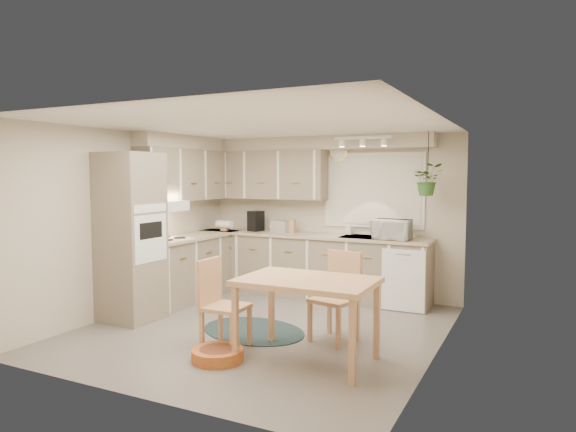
% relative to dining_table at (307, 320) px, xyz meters
% --- Properties ---
extents(floor, '(4.20, 4.20, 0.00)m').
position_rel_dining_table_xyz_m(floor, '(-0.90, 0.72, -0.41)').
color(floor, '#645E58').
rests_on(floor, ground).
extents(ceiling, '(4.20, 4.20, 0.00)m').
position_rel_dining_table_xyz_m(ceiling, '(-0.90, 0.72, 1.99)').
color(ceiling, white).
rests_on(ceiling, wall_back).
extents(wall_back, '(4.00, 0.04, 2.40)m').
position_rel_dining_table_xyz_m(wall_back, '(-0.90, 2.82, 0.79)').
color(wall_back, beige).
rests_on(wall_back, floor).
extents(wall_front, '(4.00, 0.04, 2.40)m').
position_rel_dining_table_xyz_m(wall_front, '(-0.90, -1.38, 0.79)').
color(wall_front, beige).
rests_on(wall_front, floor).
extents(wall_left, '(0.04, 4.20, 2.40)m').
position_rel_dining_table_xyz_m(wall_left, '(-2.90, 0.72, 0.79)').
color(wall_left, beige).
rests_on(wall_left, floor).
extents(wall_right, '(0.04, 4.20, 2.40)m').
position_rel_dining_table_xyz_m(wall_right, '(1.10, 0.72, 0.79)').
color(wall_right, beige).
rests_on(wall_right, floor).
extents(base_cab_left, '(0.60, 1.85, 0.90)m').
position_rel_dining_table_xyz_m(base_cab_left, '(-2.60, 1.60, 0.04)').
color(base_cab_left, gray).
rests_on(base_cab_left, floor).
extents(base_cab_back, '(3.60, 0.60, 0.90)m').
position_rel_dining_table_xyz_m(base_cab_back, '(-1.10, 2.52, 0.04)').
color(base_cab_back, gray).
rests_on(base_cab_back, floor).
extents(counter_left, '(0.64, 1.89, 0.04)m').
position_rel_dining_table_xyz_m(counter_left, '(-2.59, 1.60, 0.51)').
color(counter_left, tan).
rests_on(counter_left, base_cab_left).
extents(counter_back, '(3.64, 0.64, 0.04)m').
position_rel_dining_table_xyz_m(counter_back, '(-1.10, 2.51, 0.51)').
color(counter_back, tan).
rests_on(counter_back, base_cab_back).
extents(oven_stack, '(0.65, 0.65, 2.10)m').
position_rel_dining_table_xyz_m(oven_stack, '(-2.57, 0.35, 0.64)').
color(oven_stack, gray).
rests_on(oven_stack, floor).
extents(wall_oven_face, '(0.02, 0.56, 0.58)m').
position_rel_dining_table_xyz_m(wall_oven_face, '(-2.25, 0.35, 0.64)').
color(wall_oven_face, white).
rests_on(wall_oven_face, oven_stack).
extents(upper_cab_left, '(0.35, 2.00, 0.75)m').
position_rel_dining_table_xyz_m(upper_cab_left, '(-2.72, 1.72, 1.42)').
color(upper_cab_left, gray).
rests_on(upper_cab_left, wall_left).
extents(upper_cab_back, '(2.00, 0.35, 0.75)m').
position_rel_dining_table_xyz_m(upper_cab_back, '(-1.90, 2.65, 1.42)').
color(upper_cab_back, gray).
rests_on(upper_cab_back, wall_back).
extents(soffit_left, '(0.30, 2.00, 0.20)m').
position_rel_dining_table_xyz_m(soffit_left, '(-2.75, 1.72, 1.89)').
color(soffit_left, beige).
rests_on(soffit_left, wall_left).
extents(soffit_back, '(3.60, 0.30, 0.20)m').
position_rel_dining_table_xyz_m(soffit_back, '(-1.10, 2.67, 1.89)').
color(soffit_back, beige).
rests_on(soffit_back, wall_back).
extents(cooktop, '(0.52, 0.58, 0.02)m').
position_rel_dining_table_xyz_m(cooktop, '(-2.58, 1.02, 0.54)').
color(cooktop, white).
rests_on(cooktop, counter_left).
extents(range_hood, '(0.40, 0.60, 0.14)m').
position_rel_dining_table_xyz_m(range_hood, '(-2.60, 1.02, 0.99)').
color(range_hood, white).
rests_on(range_hood, upper_cab_left).
extents(window_blinds, '(1.40, 0.02, 1.00)m').
position_rel_dining_table_xyz_m(window_blinds, '(-0.20, 2.79, 1.19)').
color(window_blinds, white).
rests_on(window_blinds, wall_back).
extents(window_frame, '(1.50, 0.02, 1.10)m').
position_rel_dining_table_xyz_m(window_frame, '(-0.20, 2.80, 1.19)').
color(window_frame, silver).
rests_on(window_frame, wall_back).
extents(sink, '(0.70, 0.48, 0.10)m').
position_rel_dining_table_xyz_m(sink, '(-0.20, 2.52, 0.49)').
color(sink, '#9FA2A6').
rests_on(sink, counter_back).
extents(dishwasher_front, '(0.58, 0.02, 0.83)m').
position_rel_dining_table_xyz_m(dishwasher_front, '(0.40, 2.21, 0.02)').
color(dishwasher_front, white).
rests_on(dishwasher_front, base_cab_back).
extents(track_light_bar, '(0.80, 0.04, 0.04)m').
position_rel_dining_table_xyz_m(track_light_bar, '(-0.20, 2.27, 1.92)').
color(track_light_bar, white).
rests_on(track_light_bar, ceiling).
extents(wall_clock, '(0.30, 0.03, 0.30)m').
position_rel_dining_table_xyz_m(wall_clock, '(-0.75, 2.79, 1.77)').
color(wall_clock, '#E5C951').
rests_on(wall_clock, wall_back).
extents(dining_table, '(1.31, 0.88, 0.82)m').
position_rel_dining_table_xyz_m(dining_table, '(0.00, 0.00, 0.00)').
color(dining_table, tan).
rests_on(dining_table, floor).
extents(chair_left, '(0.46, 0.46, 0.94)m').
position_rel_dining_table_xyz_m(chair_left, '(-0.91, -0.05, 0.06)').
color(chair_left, tan).
rests_on(chair_left, floor).
extents(chair_back, '(0.55, 0.55, 0.97)m').
position_rel_dining_table_xyz_m(chair_back, '(0.01, 0.69, 0.08)').
color(chair_back, tan).
rests_on(chair_back, floor).
extents(braided_rug, '(1.53, 1.29, 0.01)m').
position_rel_dining_table_xyz_m(braided_rug, '(-0.96, 0.61, -0.40)').
color(braided_rug, black).
rests_on(braided_rug, floor).
extents(pet_bed, '(0.68, 0.68, 0.12)m').
position_rel_dining_table_xyz_m(pet_bed, '(-0.79, -0.38, -0.35)').
color(pet_bed, '#C06926').
rests_on(pet_bed, floor).
extents(microwave, '(0.50, 0.28, 0.34)m').
position_rel_dining_table_xyz_m(microwave, '(0.19, 2.42, 0.70)').
color(microwave, white).
rests_on(microwave, counter_back).
extents(soap_bottle, '(0.13, 0.21, 0.09)m').
position_rel_dining_table_xyz_m(soap_bottle, '(-0.51, 2.67, 0.58)').
color(soap_bottle, white).
rests_on(soap_bottle, counter_back).
extents(hanging_plant, '(0.50, 0.53, 0.33)m').
position_rel_dining_table_xyz_m(hanging_plant, '(0.66, 2.42, 1.31)').
color(hanging_plant, '#305D25').
rests_on(hanging_plant, ceiling).
extents(coffee_maker, '(0.23, 0.25, 0.32)m').
position_rel_dining_table_xyz_m(coffee_maker, '(-2.02, 2.52, 0.69)').
color(coffee_maker, black).
rests_on(coffee_maker, counter_back).
extents(toaster, '(0.33, 0.23, 0.18)m').
position_rel_dining_table_xyz_m(toaster, '(-1.59, 2.54, 0.62)').
color(toaster, '#9FA2A6').
rests_on(toaster, counter_back).
extents(knife_block, '(0.09, 0.09, 0.20)m').
position_rel_dining_table_xyz_m(knife_block, '(-1.41, 2.57, 0.63)').
color(knife_block, tan).
rests_on(knife_block, counter_back).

